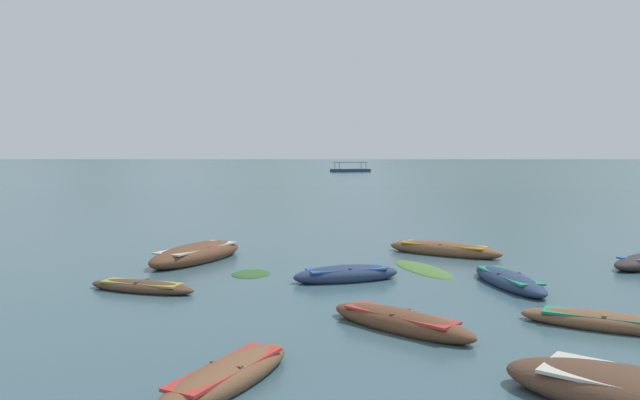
# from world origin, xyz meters

# --- Properties ---
(ground_plane) EXTENTS (6000.00, 6000.00, 0.00)m
(ground_plane) POSITION_xyz_m (0.00, 1500.00, 0.00)
(ground_plane) COLOR #385660
(mountain_1) EXTENTS (772.14, 772.14, 208.39)m
(mountain_1) POSITION_xyz_m (-740.92, 2255.57, 104.20)
(mountain_1) COLOR #4C5B56
(mountain_1) RESTS_ON ground
(mountain_2) EXTENTS (848.73, 848.73, 219.21)m
(mountain_2) POSITION_xyz_m (-78.72, 2016.38, 109.60)
(mountain_2) COLOR slate
(mountain_2) RESTS_ON ground
(mountain_3) EXTENTS (1362.20, 1362.20, 473.78)m
(mountain_3) POSITION_xyz_m (821.79, 2253.21, 236.89)
(mountain_3) COLOR slate
(mountain_3) RESTS_ON ground
(rowboat_0) EXTENTS (1.41, 3.73, 0.50)m
(rowboat_0) POSITION_xyz_m (2.82, 11.18, 0.16)
(rowboat_0) COLOR navy
(rowboat_0) RESTS_ON ground
(rowboat_1) EXTENTS (2.28, 3.21, 0.49)m
(rowboat_1) POSITION_xyz_m (-3.96, 4.25, 0.16)
(rowboat_1) COLOR brown
(rowboat_1) RESTS_ON ground
(rowboat_2) EXTENTS (3.02, 3.09, 0.52)m
(rowboat_2) POSITION_xyz_m (-0.81, 7.18, 0.16)
(rowboat_2) COLOR brown
(rowboat_2) RESTS_ON ground
(rowboat_3) EXTENTS (3.16, 1.84, 0.36)m
(rowboat_3) POSITION_xyz_m (-6.97, 10.89, 0.12)
(rowboat_3) COLOR #4C3323
(rowboat_3) RESTS_ON ground
(rowboat_7) EXTENTS (3.28, 2.38, 0.42)m
(rowboat_7) POSITION_xyz_m (3.38, 7.13, 0.13)
(rowboat_7) COLOR brown
(rowboat_7) RESTS_ON ground
(rowboat_8) EXTENTS (3.27, 1.80, 0.55)m
(rowboat_8) POSITION_xyz_m (-1.52, 12.08, 0.17)
(rowboat_8) COLOR navy
(rowboat_8) RESTS_ON ground
(rowboat_10) EXTENTS (4.03, 3.32, 0.60)m
(rowboat_10) POSITION_xyz_m (2.32, 16.46, 0.19)
(rowboat_10) COLOR brown
(rowboat_10) RESTS_ON ground
(rowboat_11) EXTENTS (3.36, 4.74, 0.75)m
(rowboat_11) POSITION_xyz_m (-6.31, 15.47, 0.23)
(rowboat_11) COLOR brown
(rowboat_11) RESTS_ON ground
(ferry_0) EXTENTS (9.62, 6.30, 2.54)m
(ferry_0) POSITION_xyz_m (8.97, 135.66, 0.45)
(ferry_0) COLOR navy
(ferry_0) RESTS_ON ground
(weed_patch_0) EXTENTS (1.94, 3.47, 0.14)m
(weed_patch_0) POSITION_xyz_m (0.99, 13.70, 0.00)
(weed_patch_0) COLOR #477033
(weed_patch_0) RESTS_ON ground
(weed_patch_4) EXTENTS (1.36, 1.57, 0.14)m
(weed_patch_4) POSITION_xyz_m (-4.30, 13.08, 0.00)
(weed_patch_4) COLOR #2D5628
(weed_patch_4) RESTS_ON ground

